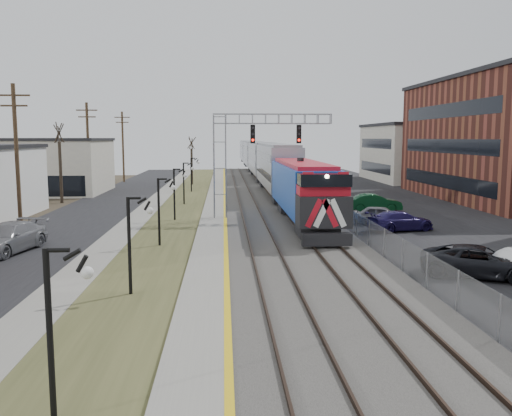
{
  "coord_description": "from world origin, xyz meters",
  "views": [
    {
      "loc": [
        -0.21,
        -13.51,
        6.32
      ],
      "look_at": [
        1.5,
        15.08,
        2.6
      ],
      "focal_mm": 38.0,
      "sensor_mm": 36.0,
      "label": 1
    }
  ],
  "objects": [
    {
      "name": "parking_lot",
      "position": [
        16.0,
        35.0,
        0.02
      ],
      "size": [
        16.0,
        120.0,
        0.04
      ],
      "primitive_type": "cube",
      "color": "black",
      "rests_on": "ground"
    },
    {
      "name": "signal_gantry",
      "position": [
        1.22,
        27.99,
        5.59
      ],
      "size": [
        9.0,
        1.07,
        8.15
      ],
      "color": "gray",
      "rests_on": "ground"
    },
    {
      "name": "ground",
      "position": [
        0.0,
        0.0,
        0.0
      ],
      "size": [
        160.0,
        160.0,
        0.0
      ],
      "primitive_type": "plane",
      "color": "#473D2D",
      "rests_on": "ground"
    },
    {
      "name": "car_lot_g",
      "position": [
        12.1,
        47.84,
        0.72
      ],
      "size": [
        4.58,
        2.34,
        1.44
      ],
      "primitive_type": "imported",
      "rotation": [
        0.0,
        0.0,
        1.77
      ],
      "color": "silver",
      "rests_on": "ground"
    },
    {
      "name": "train",
      "position": [
        5.5,
        71.75,
        2.94
      ],
      "size": [
        3.0,
        108.65,
        5.33
      ],
      "color": "#1647B3",
      "rests_on": "ground"
    },
    {
      "name": "car_lot_d",
      "position": [
        11.76,
        22.19,
        0.67
      ],
      "size": [
        4.97,
        3.01,
        1.35
      ],
      "primitive_type": "imported",
      "rotation": [
        0.0,
        0.0,
        1.83
      ],
      "color": "#201753",
      "rests_on": "ground"
    },
    {
      "name": "sidewalk",
      "position": [
        -7.0,
        35.0,
        0.04
      ],
      "size": [
        2.0,
        120.0,
        0.08
      ],
      "primitive_type": "cube",
      "color": "gray",
      "rests_on": "ground"
    },
    {
      "name": "track_far",
      "position": [
        5.5,
        35.0,
        0.28
      ],
      "size": [
        1.58,
        120.0,
        0.15
      ],
      "color": "#2D2119",
      "rests_on": "ballast_bed"
    },
    {
      "name": "lampposts",
      "position": [
        -4.0,
        18.29,
        2.0
      ],
      "size": [
        0.14,
        62.14,
        4.0
      ],
      "color": "black",
      "rests_on": "ground"
    },
    {
      "name": "bare_trees",
      "position": [
        -12.66,
        38.91,
        2.7
      ],
      "size": [
        12.3,
        42.3,
        5.95
      ],
      "color": "#382D23",
      "rests_on": "ground"
    },
    {
      "name": "car_lot_f",
      "position": [
        12.68,
        31.9,
        0.75
      ],
      "size": [
        4.6,
        1.69,
        1.5
      ],
      "primitive_type": "imported",
      "rotation": [
        0.0,
        0.0,
        1.55
      ],
      "color": "#0B3A1B",
      "rests_on": "ground"
    },
    {
      "name": "car_lot_e",
      "position": [
        11.21,
        24.76,
        0.69
      ],
      "size": [
        4.35,
        2.76,
        1.38
      ],
      "primitive_type": "imported",
      "rotation": [
        0.0,
        0.0,
        1.27
      ],
      "color": "slate",
      "rests_on": "ground"
    },
    {
      "name": "grass_median",
      "position": [
        -4.0,
        35.0,
        0.03
      ],
      "size": [
        4.0,
        120.0,
        0.06
      ],
      "primitive_type": "cube",
      "color": "#424525",
      "rests_on": "ground"
    },
    {
      "name": "track_near",
      "position": [
        2.0,
        35.0,
        0.28
      ],
      "size": [
        1.58,
        120.0,
        0.15
      ],
      "color": "#2D2119",
      "rests_on": "ballast_bed"
    },
    {
      "name": "platform",
      "position": [
        -1.0,
        35.0,
        0.12
      ],
      "size": [
        2.0,
        120.0,
        0.24
      ],
      "primitive_type": "cube",
      "color": "gray",
      "rests_on": "ground"
    },
    {
      "name": "car_street_b",
      "position": [
        -12.14,
        16.58,
        0.81
      ],
      "size": [
        3.4,
        5.92,
        1.62
      ],
      "primitive_type": "imported",
      "rotation": [
        0.0,
        0.0,
        -0.22
      ],
      "color": "gray",
      "rests_on": "ground"
    },
    {
      "name": "fence",
      "position": [
        8.2,
        35.0,
        0.8
      ],
      "size": [
        0.04,
        120.0,
        1.6
      ],
      "primitive_type": "cube",
      "color": "gray",
      "rests_on": "ground"
    },
    {
      "name": "street_west",
      "position": [
        -11.5,
        35.0,
        0.02
      ],
      "size": [
        7.0,
        120.0,
        0.04
      ],
      "primitive_type": "cube",
      "color": "black",
      "rests_on": "ground"
    },
    {
      "name": "car_lot_c",
      "position": [
        11.33,
        9.83,
        0.71
      ],
      "size": [
        5.66,
        4.25,
        1.43
      ],
      "primitive_type": "imported",
      "rotation": [
        0.0,
        0.0,
        1.16
      ],
      "color": "black",
      "rests_on": "ground"
    },
    {
      "name": "utility_poles",
      "position": [
        -14.5,
        25.0,
        5.0
      ],
      "size": [
        0.28,
        80.28,
        10.0
      ],
      "color": "#4C3823",
      "rests_on": "ground"
    },
    {
      "name": "ballast_bed",
      "position": [
        4.0,
        35.0,
        0.1
      ],
      "size": [
        8.0,
        120.0,
        0.2
      ],
      "primitive_type": "cube",
      "color": "#595651",
      "rests_on": "ground"
    },
    {
      "name": "platform_edge",
      "position": [
        -0.12,
        35.0,
        0.24
      ],
      "size": [
        0.24,
        120.0,
        0.01
      ],
      "primitive_type": "cube",
      "color": "gold",
      "rests_on": "platform"
    }
  ]
}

